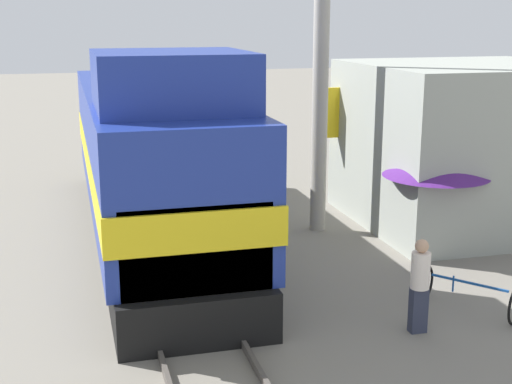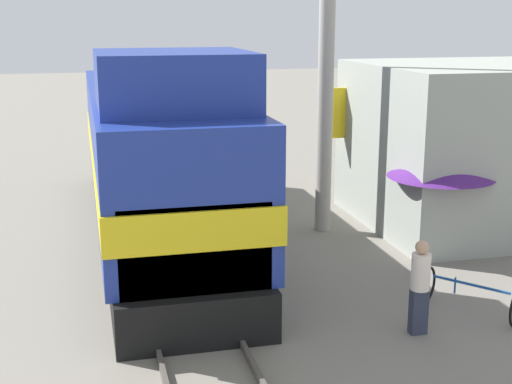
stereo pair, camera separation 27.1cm
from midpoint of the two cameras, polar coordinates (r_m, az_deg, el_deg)
ground_plane at (r=14.96m, az=-5.70°, el=-7.92°), size 120.00×120.00×0.00m
rail_near at (r=14.86m, az=-8.47°, el=-7.85°), size 0.08×42.90×0.15m
rail_far at (r=15.04m, az=-2.97°, el=-7.44°), size 0.08×42.90×0.15m
locomotive at (r=17.78m, az=-7.50°, el=2.45°), size 3.12×13.70×4.90m
utility_pole at (r=18.30m, az=6.18°, el=14.64°), size 1.80×0.41×11.48m
vendor_umbrella at (r=17.36m, az=15.05°, el=2.09°), size 2.54×2.54×2.42m
billboard_sign at (r=20.76m, az=8.26°, el=5.77°), size 2.12×0.12×3.57m
shrub_cluster at (r=17.70m, az=15.60°, el=-3.02°), size 1.08×1.08×1.08m
person_bystander at (r=13.04m, az=13.58°, el=-7.13°), size 0.34×0.34×1.75m
bicycle at (r=14.29m, az=17.28°, el=-7.89°), size 1.73×1.90×0.76m
building_block_distant at (r=20.13m, az=17.43°, el=3.61°), size 5.83×5.67×4.32m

